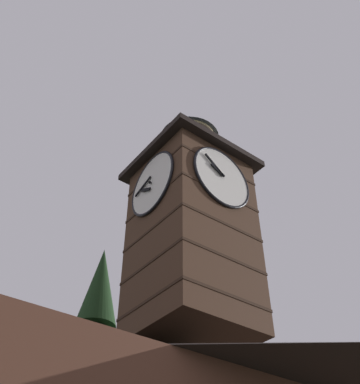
# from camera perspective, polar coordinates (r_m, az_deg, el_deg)

# --- Properties ---
(clock_tower) EXTENTS (4.14, 4.14, 10.25)m
(clock_tower) POSITION_cam_1_polar(r_m,az_deg,el_deg) (17.11, 1.36, -3.70)
(clock_tower) COLOR #4C3323
(clock_tower) RESTS_ON building_main
(moon) EXTENTS (1.94, 1.94, 1.94)m
(moon) POSITION_cam_1_polar(r_m,az_deg,el_deg) (52.61, -9.11, -21.91)
(moon) COLOR silver
(flying_bird_high) EXTENTS (0.41, 0.46, 0.13)m
(flying_bird_high) POSITION_cam_1_polar(r_m,az_deg,el_deg) (26.28, 4.65, 3.63)
(flying_bird_high) COLOR black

